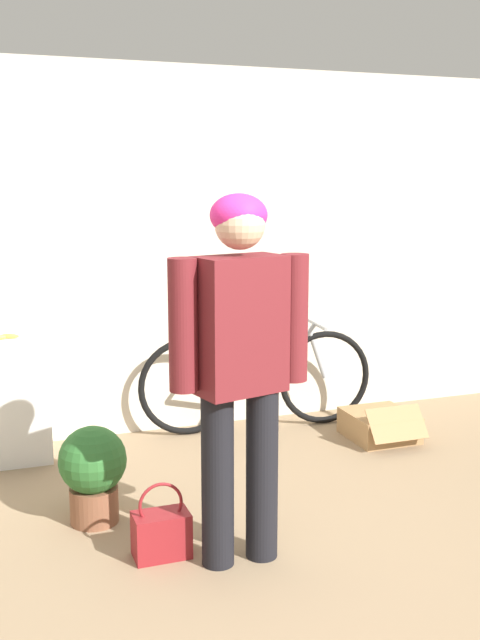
# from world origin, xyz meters

# --- Properties ---
(wall_back) EXTENTS (8.00, 0.07, 2.60)m
(wall_back) POSITION_xyz_m (0.00, 2.78, 1.30)
(wall_back) COLOR beige
(wall_back) RESTS_ON ground_plane
(person) EXTENTS (0.67, 0.32, 1.75)m
(person) POSITION_xyz_m (-0.05, 0.74, 1.03)
(person) COLOR black
(person) RESTS_ON ground_plane
(bicycle) EXTENTS (1.75, 0.46, 0.78)m
(bicycle) POSITION_xyz_m (0.72, 2.53, 0.38)
(bicycle) COLOR black
(bicycle) RESTS_ON ground_plane
(handbag) EXTENTS (0.27, 0.17, 0.38)m
(handbag) POSITION_xyz_m (-0.40, 0.90, 0.12)
(handbag) COLOR maroon
(handbag) RESTS_ON ground_plane
(cardboard_box) EXTENTS (0.44, 0.54, 0.28)m
(cardboard_box) POSITION_xyz_m (1.47, 2.04, 0.10)
(cardboard_box) COLOR #A87F51
(cardboard_box) RESTS_ON ground_plane
(potted_plant) EXTENTS (0.36, 0.36, 0.53)m
(potted_plant) POSITION_xyz_m (-0.65, 1.39, 0.30)
(potted_plant) COLOR brown
(potted_plant) RESTS_ON ground_plane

